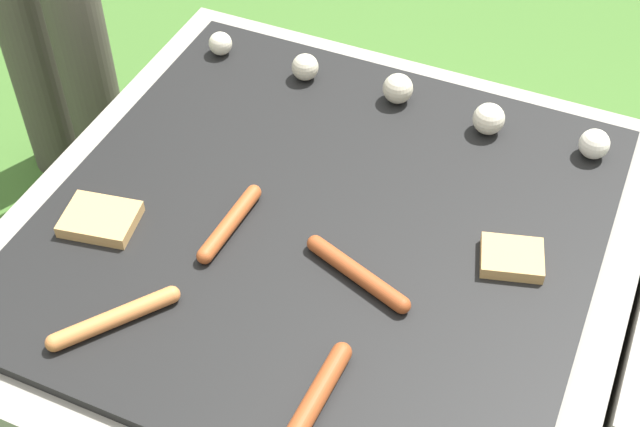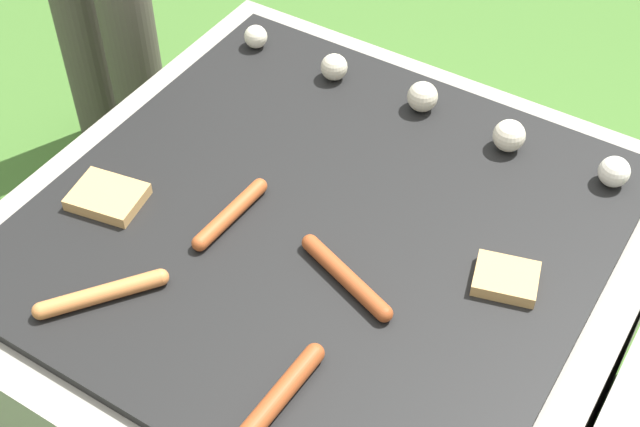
{
  "view_description": "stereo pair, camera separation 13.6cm",
  "coord_description": "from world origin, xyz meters",
  "views": [
    {
      "loc": [
        0.38,
        -0.86,
        1.43
      ],
      "look_at": [
        0.0,
        0.0,
        0.46
      ],
      "focal_mm": 50.0,
      "sensor_mm": 36.0,
      "label": 1
    },
    {
      "loc": [
        0.5,
        -0.8,
        1.43
      ],
      "look_at": [
        0.0,
        0.0,
        0.46
      ],
      "focal_mm": 50.0,
      "sensor_mm": 36.0,
      "label": 2
    }
  ],
  "objects": [
    {
      "name": "sausage_front_center",
      "position": [
        -0.12,
        -0.07,
        0.45
      ],
      "size": [
        0.03,
        0.17,
        0.02
      ],
      "color": "#A34C23",
      "rests_on": "grill"
    },
    {
      "name": "bread_slice_right",
      "position": [
        -0.31,
        -0.14,
        0.45
      ],
      "size": [
        0.12,
        0.1,
        0.02
      ],
      "color": "tan",
      "rests_on": "grill"
    },
    {
      "name": "sausage_back_right",
      "position": [
        -0.18,
        -0.29,
        0.45
      ],
      "size": [
        0.13,
        0.16,
        0.03
      ],
      "color": "#C6753D",
      "rests_on": "grill"
    },
    {
      "name": "grill",
      "position": [
        0.0,
        0.0,
        0.22
      ],
      "size": [
        0.95,
        0.95,
        0.44
      ],
      "color": "gray",
      "rests_on": "ground_plane"
    },
    {
      "name": "sausage_back_left",
      "position": [
        0.12,
        -0.3,
        0.45
      ],
      "size": [
        0.03,
        0.19,
        0.03
      ],
      "color": "#93421E",
      "rests_on": "grill"
    },
    {
      "name": "mushroom_row",
      "position": [
        0.04,
        0.32,
        0.46
      ],
      "size": [
        0.75,
        0.07,
        0.05
      ],
      "color": "beige",
      "rests_on": "grill"
    },
    {
      "name": "sausage_mid_left",
      "position": [
        0.09,
        -0.08,
        0.45
      ],
      "size": [
        0.18,
        0.08,
        0.03
      ],
      "color": "#93421E",
      "rests_on": "grill"
    },
    {
      "name": "ground_plane",
      "position": [
        0.0,
        0.0,
        0.0
      ],
      "size": [
        14.0,
        14.0,
        0.0
      ],
      "primitive_type": "plane",
      "color": "#3D6628"
    },
    {
      "name": "bread_slice_left",
      "position": [
        0.29,
        0.04,
        0.45
      ],
      "size": [
        0.11,
        0.1,
        0.02
      ],
      "color": "tan",
      "rests_on": "grill"
    }
  ]
}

